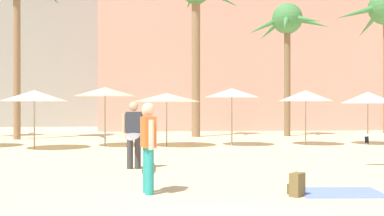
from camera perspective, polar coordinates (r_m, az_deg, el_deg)
hotel_pink at (r=34.07m, az=7.29°, el=8.91°), size 21.30×8.75×13.53m
palm_tree_far_left at (r=25.05m, az=12.10°, el=10.12°), size 4.43×4.10×7.19m
palm_tree_left at (r=24.17m, az=0.46°, el=12.70°), size 4.76×4.89×8.64m
cafe_umbrella_0 at (r=19.22m, az=14.33°, el=1.53°), size 2.25×2.25×2.29m
cafe_umbrella_1 at (r=18.02m, az=-3.26°, el=1.36°), size 2.71×2.71×2.15m
cafe_umbrella_2 at (r=17.84m, az=-19.51°, el=1.48°), size 2.48×2.48×2.22m
cafe_umbrella_4 at (r=18.27m, az=-11.05°, el=2.05°), size 2.46×2.46×2.38m
cafe_umbrella_5 at (r=18.36m, az=5.12°, el=1.93°), size 2.26×2.26×2.35m
cafe_umbrella_6 at (r=20.21m, az=21.57°, el=1.24°), size 2.22×2.22×2.22m
beach_towel at (r=8.87m, az=18.42°, el=-10.21°), size 1.61×1.15×0.01m
backpack at (r=8.30m, az=13.23°, el=-9.56°), size 0.35×0.35×0.42m
person_mid_center at (r=11.48m, az=-7.48°, el=-3.19°), size 0.60×2.85×1.73m
person_near_left at (r=8.26m, az=-5.61°, el=-4.57°), size 0.31×0.61×1.68m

